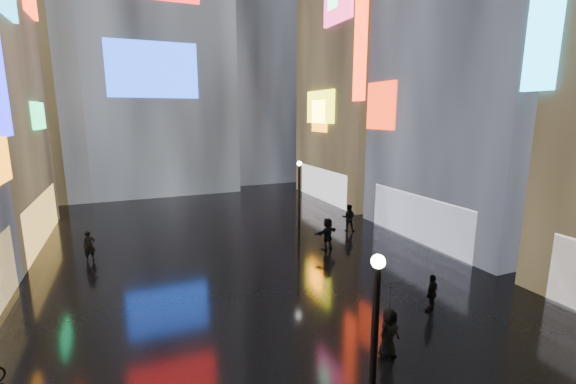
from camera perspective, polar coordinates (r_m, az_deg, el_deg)
ground at (r=23.83m, az=-7.52°, el=-8.29°), size 140.00×140.00×0.00m
building_right_far at (r=38.88m, az=12.33°, el=20.03°), size 10.28×12.00×28.00m
tower_flank_right at (r=50.72m, az=-5.86°, el=21.61°), size 12.00×12.00×34.00m
tower_flank_left at (r=44.75m, az=-34.68°, el=15.90°), size 10.00×10.00×26.00m
lamp_near at (r=9.18m, az=12.57°, el=-22.34°), size 0.30×0.30×5.20m
lamp_far at (r=23.89m, az=1.66°, el=-0.79°), size 0.30×0.30×5.20m
pedestrian_3 at (r=17.37m, az=20.54°, el=-13.84°), size 1.01×0.75×1.60m
pedestrian_4 at (r=14.05m, az=14.71°, el=-19.52°), size 0.96×0.74×1.73m
pedestrian_5 at (r=23.35m, az=5.87°, el=-6.17°), size 1.87×1.09×1.93m
pedestrian_6 at (r=24.14m, az=-27.35°, el=-7.13°), size 0.71×0.58×1.69m
pedestrian_7 at (r=27.17m, az=8.96°, el=-3.77°), size 1.16×1.10×1.88m
umbrella_2 at (r=13.41m, az=15.01°, el=-14.57°), size 1.18×1.17×0.96m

